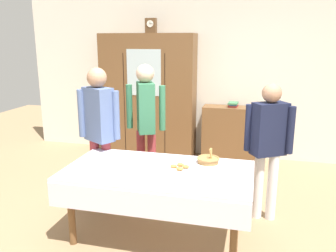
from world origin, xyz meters
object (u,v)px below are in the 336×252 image
object	(u,v)px
mantel_clock	(151,26)
tea_cup_mid_left	(213,185)
person_behind_table_right	(269,139)
tea_cup_back_edge	(160,177)
spoon_near_right	(94,171)
tea_cup_far_right	(179,183)
bread_basket	(208,160)
dining_table	(157,179)
wall_cabinet	(148,96)
bookshelf_low	(232,134)
pastry_plate	(180,168)
book_stack	(233,105)
tea_cup_near_left	(149,164)
person_near_right_end	(146,116)
person_behind_table_left	(99,124)
spoon_center	(137,164)
tea_cup_near_right	(110,166)

from	to	relation	value
mantel_clock	tea_cup_mid_left	distance (m)	3.53
person_behind_table_right	tea_cup_back_edge	bearing A→B (deg)	-136.82
spoon_near_right	tea_cup_far_right	bearing A→B (deg)	-8.34
mantel_clock	bread_basket	xyz separation A→B (m)	(1.30, -2.24, -1.45)
dining_table	wall_cabinet	world-z (taller)	wall_cabinet
tea_cup_back_edge	spoon_near_right	xyz separation A→B (m)	(-0.69, 0.06, -0.02)
tea_cup_mid_left	wall_cabinet	bearing A→B (deg)	117.32
bookshelf_low	spoon_near_right	world-z (taller)	bookshelf_low
tea_cup_far_right	bread_basket	xyz separation A→B (m)	(0.17, 0.65, 0.01)
pastry_plate	book_stack	bearing A→B (deg)	82.43
bread_basket	spoon_near_right	bearing A→B (deg)	-154.07
tea_cup_back_edge	bread_basket	world-z (taller)	bread_basket
bookshelf_low	pastry_plate	bearing A→B (deg)	-97.57
tea_cup_near_left	person_near_right_end	world-z (taller)	person_near_right_end
mantel_clock	book_stack	bearing A→B (deg)	2.12
tea_cup_far_right	person_behind_table_left	world-z (taller)	person_behind_table_left
spoon_center	tea_cup_mid_left	bearing A→B (deg)	-26.34
tea_cup_near_left	tea_cup_mid_left	distance (m)	0.81
book_stack	tea_cup_near_left	xyz separation A→B (m)	(-0.67, -2.54, -0.19)
book_stack	person_near_right_end	xyz separation A→B (m)	(-1.00, -1.60, 0.09)
spoon_center	person_behind_table_left	size ratio (longest dim) A/B	0.07
spoon_near_right	spoon_center	world-z (taller)	same
tea_cup_far_right	person_behind_table_right	xyz separation A→B (m)	(0.78, 0.99, 0.17)
mantel_clock	person_behind_table_right	distance (m)	2.97
tea_cup_mid_left	person_behind_table_left	size ratio (longest dim) A/B	0.08
tea_cup_mid_left	pastry_plate	world-z (taller)	tea_cup_mid_left
dining_table	tea_cup_back_edge	xyz separation A→B (m)	(0.09, -0.22, 0.12)
wall_cabinet	tea_cup_far_right	xyz separation A→B (m)	(1.19, -2.89, -0.29)
mantel_clock	bookshelf_low	world-z (taller)	mantel_clock
bookshelf_low	tea_cup_near_left	distance (m)	2.65
tea_cup_back_edge	tea_cup_near_right	size ratio (longest dim) A/B	1.00
tea_cup_far_right	pastry_plate	size ratio (longest dim) A/B	0.46
book_stack	tea_cup_mid_left	size ratio (longest dim) A/B	1.73
wall_cabinet	spoon_near_right	distance (m)	2.79
wall_cabinet	pastry_plate	world-z (taller)	wall_cabinet
tea_cup_near_left	pastry_plate	world-z (taller)	tea_cup_near_left
bread_basket	spoon_near_right	distance (m)	1.18
tea_cup_near_left	tea_cup_far_right	distance (m)	0.57
bookshelf_low	tea_cup_far_right	size ratio (longest dim) A/B	7.55
dining_table	spoon_near_right	distance (m)	0.63
tea_cup_far_right	pastry_plate	bearing A→B (deg)	101.64
tea_cup_far_right	person_behind_table_left	size ratio (longest dim) A/B	0.08
spoon_near_right	tea_cup_back_edge	bearing A→B (deg)	-4.58
mantel_clock	tea_cup_near_left	xyz separation A→B (m)	(0.72, -2.49, -1.45)
dining_table	tea_cup_far_right	bearing A→B (deg)	-45.88
wall_cabinet	person_behind_table_left	xyz separation A→B (m)	(0.04, -2.06, -0.02)
wall_cabinet	bookshelf_low	distance (m)	1.57
wall_cabinet	book_stack	bearing A→B (deg)	2.00
person_behind_table_right	dining_table	bearing A→B (deg)	-146.92
tea_cup_near_left	tea_cup_mid_left	bearing A→B (deg)	-28.73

